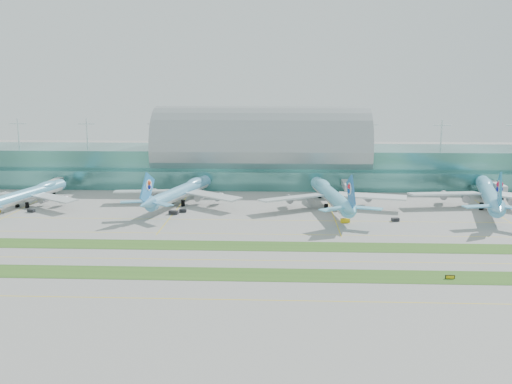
{
  "coord_description": "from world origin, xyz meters",
  "views": [
    {
      "loc": [
        10.68,
        -191.14,
        57.67
      ],
      "look_at": [
        0.0,
        55.0,
        9.0
      ],
      "focal_mm": 40.0,
      "sensor_mm": 36.0,
      "label": 1
    }
  ],
  "objects_px": {
    "airliner_b": "(181,191)",
    "terminal": "(262,158)",
    "airliner_d": "(489,193)",
    "airliner_c": "(331,194)",
    "taxiway_sign_east": "(450,277)",
    "airliner_a": "(27,194)"
  },
  "relations": [
    {
      "from": "airliner_b",
      "to": "airliner_d",
      "type": "height_order",
      "value": "airliner_d"
    },
    {
      "from": "terminal",
      "to": "airliner_b",
      "type": "relative_size",
      "value": 4.71
    },
    {
      "from": "airliner_b",
      "to": "airliner_a",
      "type": "bearing_deg",
      "value": -158.93
    },
    {
      "from": "terminal",
      "to": "airliner_d",
      "type": "relative_size",
      "value": 4.23
    },
    {
      "from": "terminal",
      "to": "airliner_a",
      "type": "bearing_deg",
      "value": -148.24
    },
    {
      "from": "terminal",
      "to": "airliner_d",
      "type": "bearing_deg",
      "value": -30.33
    },
    {
      "from": "airliner_b",
      "to": "taxiway_sign_east",
      "type": "relative_size",
      "value": 25.94
    },
    {
      "from": "terminal",
      "to": "airliner_a",
      "type": "height_order",
      "value": "terminal"
    },
    {
      "from": "airliner_b",
      "to": "terminal",
      "type": "bearing_deg",
      "value": 73.74
    },
    {
      "from": "airliner_a",
      "to": "airliner_c",
      "type": "xyz_separation_m",
      "value": [
        140.39,
        0.74,
        0.86
      ]
    },
    {
      "from": "airliner_c",
      "to": "airliner_a",
      "type": "bearing_deg",
      "value": 172.14
    },
    {
      "from": "airliner_c",
      "to": "airliner_d",
      "type": "height_order",
      "value": "airliner_d"
    },
    {
      "from": "terminal",
      "to": "taxiway_sign_east",
      "type": "bearing_deg",
      "value": -68.91
    },
    {
      "from": "airliner_d",
      "to": "airliner_a",
      "type": "bearing_deg",
      "value": -164.67
    },
    {
      "from": "airliner_d",
      "to": "airliner_c",
      "type": "bearing_deg",
      "value": -163.0
    },
    {
      "from": "airliner_b",
      "to": "taxiway_sign_east",
      "type": "xyz_separation_m",
      "value": [
        96.93,
        -99.07,
        -5.65
      ]
    },
    {
      "from": "airliner_d",
      "to": "taxiway_sign_east",
      "type": "height_order",
      "value": "airliner_d"
    },
    {
      "from": "terminal",
      "to": "airliner_c",
      "type": "height_order",
      "value": "terminal"
    },
    {
      "from": "airliner_b",
      "to": "airliner_c",
      "type": "height_order",
      "value": "airliner_c"
    },
    {
      "from": "airliner_d",
      "to": "taxiway_sign_east",
      "type": "relative_size",
      "value": 28.87
    },
    {
      "from": "airliner_a",
      "to": "airliner_c",
      "type": "relative_size",
      "value": 0.86
    },
    {
      "from": "taxiway_sign_east",
      "to": "airliner_b",
      "type": "bearing_deg",
      "value": 135.7
    }
  ]
}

